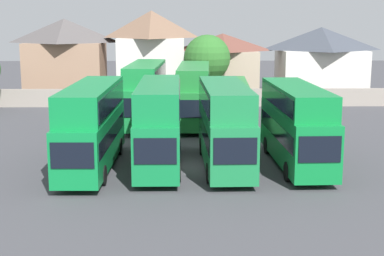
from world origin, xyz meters
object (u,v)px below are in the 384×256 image
Objects in this scene: bus_5 at (146,91)px; bus_7 at (232,101)px; house_terrace_right at (222,65)px; house_terrace_far_right at (320,61)px; house_terrace_left at (65,58)px; bus_6 at (194,92)px; bus_3 at (225,121)px; house_terrace_centre at (152,54)px; bus_4 at (296,121)px; bus_1 at (92,122)px; bus_2 at (159,120)px; tree_behind_wall at (207,58)px.

bus_5 is 0.94× the size of bus_7.
house_terrace_right is 0.82× the size of house_terrace_far_right.
house_terrace_far_right is (28.80, 0.35, -0.48)m from house_terrace_left.
bus_3 is at bearing 9.14° from bus_6.
house_terrace_centre reaches higher than house_terrace_right.
bus_7 is at bearing -170.41° from bus_4.
house_terrace_left reaches higher than bus_6.
bus_7 is 17.09m from house_terrace_right.
bus_1 is 37.86m from house_terrace_far_right.
house_terrace_centre reaches higher than bus_7.
house_terrace_right reaches higher than bus_1.
bus_5 is (2.31, 14.09, 0.09)m from bus_1.
bus_1 is at bearing -83.55° from bus_2.
bus_3 is 14.01m from bus_7.
tree_behind_wall reaches higher than bus_3.
house_terrace_centre is at bearing -176.13° from bus_5.
house_terrace_left reaches higher than bus_2.
bus_3 is 4.34m from bus_4.
tree_behind_wall is (0.14, 26.63, 1.92)m from bus_3.
bus_2 is 31.12m from house_terrace_right.
house_terrace_centre is at bearing -170.41° from bus_3.
tree_behind_wall is (15.69, -4.32, 0.23)m from house_terrace_left.
tree_behind_wall is (1.67, 12.64, 1.93)m from bus_6.
bus_5 is 4.05m from bus_6.
bus_6 reaches higher than bus_7.
bus_7 is 1.22× the size of house_terrace_far_right.
bus_5 is at bearing 171.69° from bus_1.
bus_1 is 27.96m from tree_behind_wall.
bus_3 is 1.10× the size of house_terrace_centre.
house_terrace_left is 1.23× the size of tree_behind_wall.
bus_6 is 3.29m from bus_7.
bus_3 is 0.97× the size of bus_6.
bus_6 is at bearing -97.52° from tree_behind_wall.
bus_1 is 1.44× the size of house_terrace_right.
bus_3 is at bearing -87.80° from bus_4.
bus_1 is at bearing -30.90° from bus_7.
bus_1 is 0.97× the size of bus_7.
bus_3 is at bearing 91.65° from bus_1.
house_terrace_right reaches higher than bus_5.
bus_1 is at bearing -106.73° from tree_behind_wall.
house_terrace_left is at bearing 164.62° from tree_behind_wall.
bus_7 is 1.23× the size of house_terrace_centre.
bus_1 is 32.56m from house_terrace_right.
bus_2 is 30.08m from house_terrace_centre.
bus_4 is 32.29m from house_terrace_far_right.
house_terrace_right reaches higher than bus_7.
bus_3 is at bearing -63.32° from house_terrace_left.
bus_5 is 7.29m from bus_7.
bus_4 is at bearing 38.76° from bus_5.
bus_7 is 21.00m from house_terrace_far_right.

